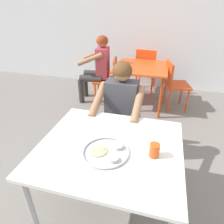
# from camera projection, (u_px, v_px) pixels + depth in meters

# --- Properties ---
(ground_plane) EXTENTS (12.00, 12.00, 0.05)m
(ground_plane) POSITION_uv_depth(u_px,v_px,m) (110.00, 213.00, 1.83)
(ground_plane) COLOR slate
(back_wall) EXTENTS (12.00, 0.12, 3.40)m
(back_wall) POSITION_uv_depth(u_px,v_px,m) (156.00, 2.00, 3.79)
(back_wall) COLOR silver
(back_wall) RESTS_ON ground
(table_foreground) EXTENTS (1.07, 0.95, 0.75)m
(table_foreground) POSITION_uv_depth(u_px,v_px,m) (110.00, 153.00, 1.52)
(table_foreground) COLOR white
(table_foreground) RESTS_ON ground
(thali_tray) EXTENTS (0.34, 0.34, 0.03)m
(thali_tray) POSITION_uv_depth(u_px,v_px,m) (106.00, 152.00, 1.41)
(thali_tray) COLOR #B7BABF
(thali_tray) RESTS_ON table_foreground
(drinking_cup) EXTENTS (0.07, 0.07, 0.10)m
(drinking_cup) POSITION_uv_depth(u_px,v_px,m) (154.00, 150.00, 1.36)
(drinking_cup) COLOR #D84C19
(drinking_cup) RESTS_ON table_foreground
(chair_foreground) EXTENTS (0.40, 0.42, 0.82)m
(chair_foreground) POSITION_uv_depth(u_px,v_px,m) (123.00, 117.00, 2.38)
(chair_foreground) COLOR #3F3F44
(chair_foreground) RESTS_ON ground
(diner_foreground) EXTENTS (0.49, 0.55, 1.19)m
(diner_foreground) POSITION_uv_depth(u_px,v_px,m) (119.00, 109.00, 2.09)
(diner_foreground) COLOR #282828
(diner_foreground) RESTS_ON ground
(table_background_red) EXTENTS (0.89, 0.94, 0.74)m
(table_background_red) POSITION_uv_depth(u_px,v_px,m) (141.00, 71.00, 3.41)
(table_background_red) COLOR #E04C19
(table_background_red) RESTS_ON ground
(chair_red_left) EXTENTS (0.47, 0.48, 0.83)m
(chair_red_left) POSITION_uv_depth(u_px,v_px,m) (109.00, 77.00, 3.61)
(chair_red_left) COLOR #D84A18
(chair_red_left) RESTS_ON ground
(chair_red_right) EXTENTS (0.48, 0.51, 0.84)m
(chair_red_right) POSITION_uv_depth(u_px,v_px,m) (174.00, 82.00, 3.38)
(chair_red_right) COLOR #D94618
(chair_red_right) RESTS_ON ground
(chair_red_far) EXTENTS (0.45, 0.44, 0.90)m
(chair_red_far) POSITION_uv_depth(u_px,v_px,m) (146.00, 68.00, 4.01)
(chair_red_far) COLOR #F24517
(chair_red_far) RESTS_ON ground
(patron_background) EXTENTS (0.58, 0.54, 1.22)m
(patron_background) POSITION_uv_depth(u_px,v_px,m) (98.00, 64.00, 3.54)
(patron_background) COLOR #333333
(patron_background) RESTS_ON ground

